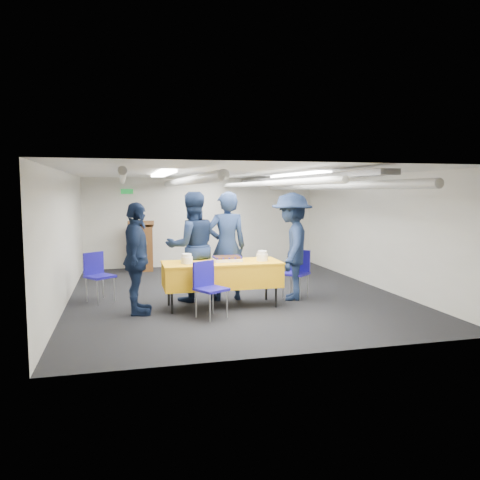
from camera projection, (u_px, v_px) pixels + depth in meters
name	position (u px, v px, depth m)	size (l,w,h in m)	color
ground	(232.00, 293.00, 9.01)	(7.00, 7.00, 0.00)	black
room_shell	(232.00, 199.00, 9.23)	(6.00, 7.00, 2.30)	silver
serving_table	(222.00, 274.00, 7.92)	(1.99, 0.80, 0.77)	black
sheet_cake	(227.00, 259.00, 7.98)	(0.49, 0.38, 0.09)	white
plate_stack_left	(187.00, 259.00, 7.70)	(0.20, 0.20, 0.16)	white
plate_stack_right	(262.00, 256.00, 8.01)	(0.19, 0.19, 0.17)	white
podium	(141.00, 246.00, 11.50)	(0.62, 0.53, 1.25)	brown
chair_near	(208.00, 283.00, 7.27)	(0.57, 0.57, 0.87)	gray
chair_right	(297.00, 269.00, 8.65)	(0.59, 0.59, 0.87)	gray
chair_left	(97.00, 271.00, 8.34)	(0.59, 0.59, 0.87)	gray
sailor_a	(227.00, 246.00, 8.38)	(0.71, 0.47, 1.95)	black
sailor_b	(192.00, 247.00, 8.34)	(0.95, 0.74, 1.95)	black
sailor_c	(137.00, 259.00, 7.40)	(1.05, 0.44, 1.79)	black
sailor_d	(292.00, 246.00, 8.44)	(1.25, 0.72, 1.93)	black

